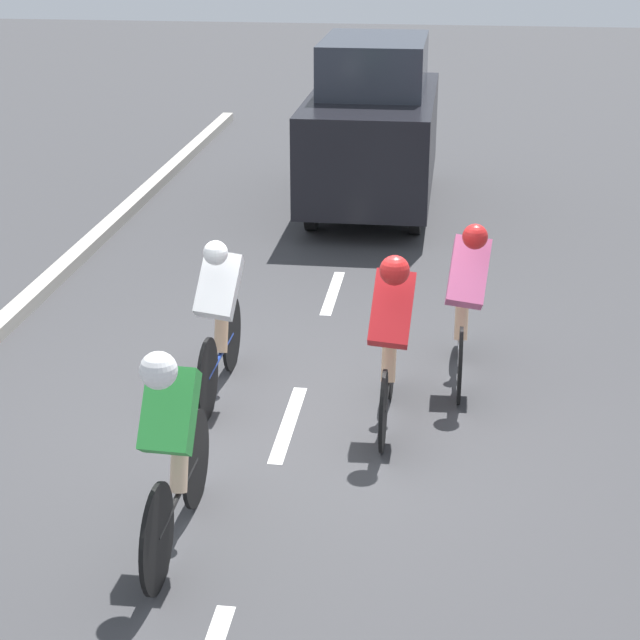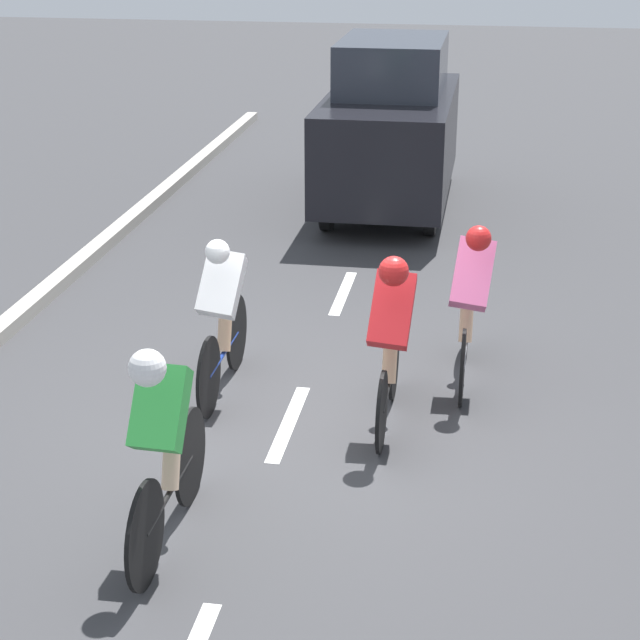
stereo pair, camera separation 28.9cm
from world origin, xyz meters
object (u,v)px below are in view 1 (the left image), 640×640
at_px(cyclist_pink, 466,297).
at_px(support_car, 372,126).
at_px(cyclist_red, 391,333).
at_px(cyclist_white, 219,313).
at_px(cyclist_green, 172,442).

bearing_deg(cyclist_pink, support_car, -77.17).
relative_size(cyclist_red, cyclist_white, 0.96).
relative_size(cyclist_green, support_car, 0.45).
bearing_deg(cyclist_white, support_car, -97.16).
bearing_deg(cyclist_white, cyclist_pink, -164.77).
relative_size(cyclist_pink, support_car, 0.44).
distance_m(cyclist_red, cyclist_green, 2.37).
relative_size(cyclist_red, cyclist_green, 0.94).
bearing_deg(cyclist_green, cyclist_pink, -122.56).
height_order(cyclist_red, cyclist_white, cyclist_red).
bearing_deg(cyclist_red, support_car, -83.99).
bearing_deg(cyclist_green, cyclist_white, -84.97).
relative_size(cyclist_white, support_car, 0.44).
height_order(cyclist_green, cyclist_pink, cyclist_pink).
distance_m(cyclist_green, support_car, 8.74).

